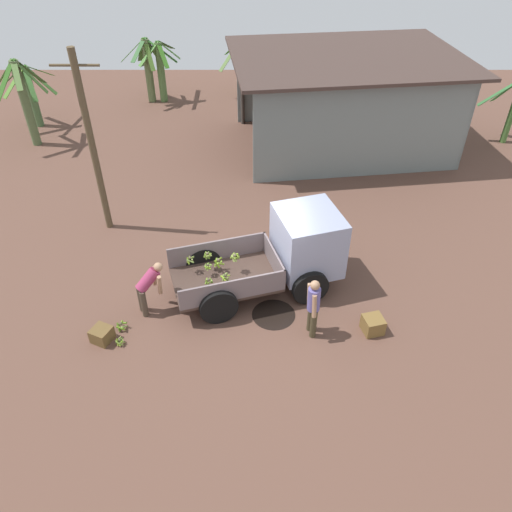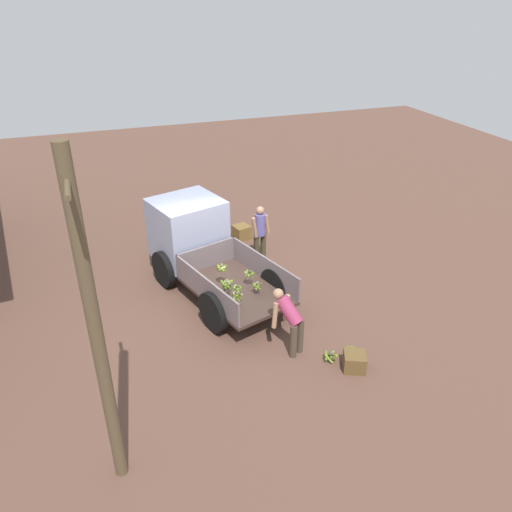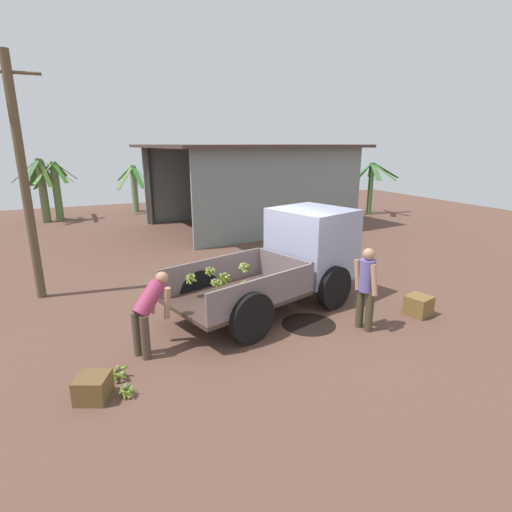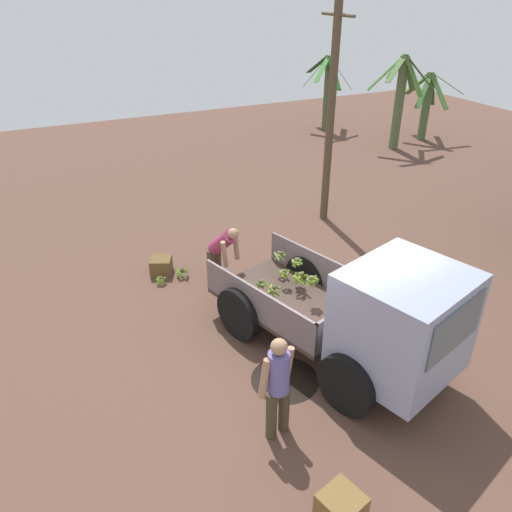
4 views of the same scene
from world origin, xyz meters
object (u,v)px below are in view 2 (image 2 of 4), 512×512
at_px(banana_bunch_on_ground_1, 330,356).
at_px(wooden_crate_0, 355,361).
at_px(utility_pole, 96,333).
at_px(person_worker_loading, 290,319).
at_px(banana_bunch_on_ground_0, 350,350).
at_px(cargo_truck, 196,241).
at_px(person_foreground_visitor, 260,231).
at_px(wooden_crate_1, 242,232).

relative_size(banana_bunch_on_ground_1, wooden_crate_0, 0.67).
height_order(utility_pole, person_worker_loading, utility_pole).
bearing_deg(banana_bunch_on_ground_1, banana_bunch_on_ground_0, -82.16).
bearing_deg(banana_bunch_on_ground_1, cargo_truck, 22.95).
bearing_deg(banana_bunch_on_ground_0, person_foreground_visitor, 4.78).
height_order(person_worker_loading, banana_bunch_on_ground_1, person_worker_loading).
xyz_separation_m(person_foreground_visitor, banana_bunch_on_ground_0, (-4.55, -0.38, -0.82)).
distance_m(person_worker_loading, wooden_crate_0, 1.57).
relative_size(person_foreground_visitor, banana_bunch_on_ground_0, 6.69).
xyz_separation_m(banana_bunch_on_ground_1, wooden_crate_1, (6.13, -0.05, 0.08)).
bearing_deg(person_foreground_visitor, banana_bunch_on_ground_1, -13.42).
bearing_deg(utility_pole, banana_bunch_on_ground_0, -74.29).
xyz_separation_m(person_foreground_visitor, person_worker_loading, (-3.99, 0.79, -0.10)).
distance_m(utility_pole, wooden_crate_1, 9.05).
height_order(cargo_truck, wooden_crate_1, cargo_truck).
distance_m(person_foreground_visitor, banana_bunch_on_ground_1, 4.69).
height_order(utility_pole, banana_bunch_on_ground_1, utility_pole).
relative_size(cargo_truck, wooden_crate_0, 10.52).
xyz_separation_m(cargo_truck, wooden_crate_0, (-4.60, -2.14, -0.93)).
relative_size(wooden_crate_0, wooden_crate_1, 0.94).
bearing_deg(person_foreground_visitor, person_worker_loading, -23.21).
bearing_deg(banana_bunch_on_ground_1, wooden_crate_0, -136.93).
bearing_deg(wooden_crate_1, person_worker_loading, 172.43).
xyz_separation_m(banana_bunch_on_ground_0, wooden_crate_0, (-0.44, 0.14, 0.08)).
bearing_deg(wooden_crate_1, banana_bunch_on_ground_1, 179.50).
distance_m(cargo_truck, banana_bunch_on_ground_0, 4.85).
xyz_separation_m(person_worker_loading, wooden_crate_1, (5.50, -0.73, -0.60)).
bearing_deg(wooden_crate_1, banana_bunch_on_ground_0, -175.84).
xyz_separation_m(utility_pole, banana_bunch_on_ground_1, (1.31, -4.42, -2.65)).
relative_size(banana_bunch_on_ground_1, wooden_crate_1, 0.63).
distance_m(cargo_truck, utility_pole, 6.35).
bearing_deg(wooden_crate_0, wooden_crate_1, 2.63).
bearing_deg(banana_bunch_on_ground_0, person_worker_loading, 64.35).
height_order(cargo_truck, banana_bunch_on_ground_1, cargo_truck).
bearing_deg(banana_bunch_on_ground_1, person_worker_loading, 47.01).
distance_m(utility_pole, banana_bunch_on_ground_1, 5.32).
bearing_deg(person_worker_loading, person_foreground_visitor, -40.17).
relative_size(cargo_truck, person_foreground_visitor, 2.81).
bearing_deg(banana_bunch_on_ground_1, utility_pole, 106.56).
relative_size(person_worker_loading, wooden_crate_1, 3.00).
bearing_deg(banana_bunch_on_ground_0, cargo_truck, 28.78).
distance_m(utility_pole, person_foreground_visitor, 7.70).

